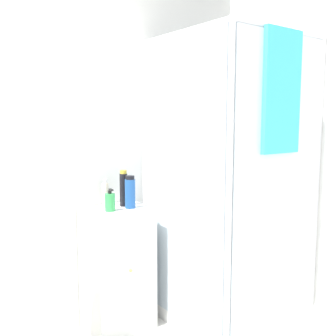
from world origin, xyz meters
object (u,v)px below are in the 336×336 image
(soap_dispenser, at_px, (110,202))
(shampoo_bottle_tall_black, at_px, (124,189))
(lotion_bottle_white, at_px, (105,194))
(shampoo_bottle_blue, at_px, (130,192))
(sink, at_px, (22,272))

(soap_dispenser, xyz_separation_m, shampoo_bottle_tall_black, (0.14, 0.07, 0.06))
(lotion_bottle_white, bearing_deg, shampoo_bottle_blue, -54.13)
(shampoo_bottle_tall_black, bearing_deg, soap_dispenser, -152.67)
(shampoo_bottle_blue, bearing_deg, soap_dispenser, 178.02)
(soap_dispenser, relative_size, shampoo_bottle_tall_black, 0.59)
(shampoo_bottle_tall_black, bearing_deg, lotion_bottle_white, 147.48)
(soap_dispenser, xyz_separation_m, shampoo_bottle_blue, (0.15, -0.01, 0.05))
(soap_dispenser, relative_size, lotion_bottle_white, 0.77)
(soap_dispenser, height_order, shampoo_bottle_tall_black, shampoo_bottle_tall_black)
(shampoo_bottle_tall_black, xyz_separation_m, lotion_bottle_white, (-0.10, 0.06, -0.04))
(shampoo_bottle_blue, height_order, lotion_bottle_white, shampoo_bottle_blue)
(shampoo_bottle_tall_black, bearing_deg, sink, -161.80)
(soap_dispenser, xyz_separation_m, lotion_bottle_white, (0.04, 0.14, 0.02))
(sink, height_order, soap_dispenser, sink)
(sink, height_order, shampoo_bottle_blue, shampoo_bottle_blue)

